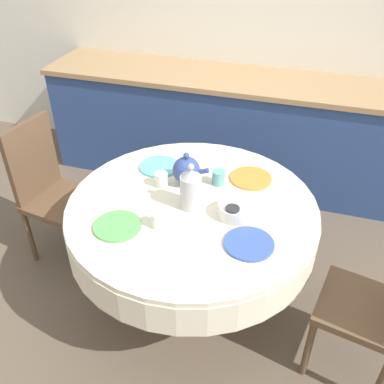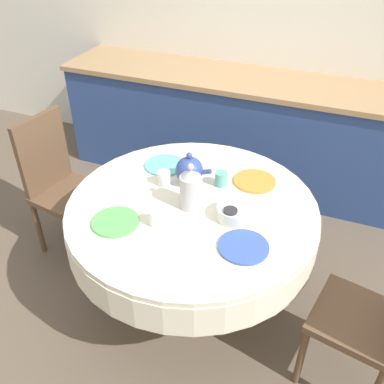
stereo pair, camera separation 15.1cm
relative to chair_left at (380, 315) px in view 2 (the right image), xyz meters
The scene contains 17 objects.
ground_plane 1.15m from the chair_left, 168.49° to the left, with size 12.00×12.00×0.00m, color brown.
wall_back 2.35m from the chair_left, 116.87° to the left, with size 7.00×0.05×2.60m.
kitchen_counter 1.92m from the chair_left, 121.39° to the left, with size 3.24×0.64×0.91m.
dining_table 1.02m from the chair_left, 168.49° to the left, with size 1.35×1.35×0.73m.
chair_left is the anchor object (origin of this frame).
chair_right 2.04m from the chair_left, 169.71° to the left, with size 0.46×0.46×0.96m.
plate_near_left 1.32m from the chair_left, behind, with size 0.24×0.24×0.01m, color #5BA85B.
cup_near_left 1.13m from the chair_left, behind, with size 0.07×0.07×0.08m, color white.
plate_near_right 0.69m from the chair_left, behind, with size 0.24×0.24×0.01m, color #3856AD.
cup_near_right 0.82m from the chair_left, behind, with size 0.07×0.07×0.08m, color #28282D.
plate_far_left 1.40m from the chair_left, 159.04° to the left, with size 0.24×0.24×0.01m, color #60BCB7.
cup_far_left 1.28m from the chair_left, 165.28° to the left, with size 0.07×0.07×0.08m, color white.
plate_far_right 0.94m from the chair_left, 144.56° to the left, with size 0.24×0.24×0.01m, color orange.
cup_far_right 1.04m from the chair_left, 154.72° to the left, with size 0.07×0.07×0.08m, color #5BA39E.
coffee_carafe 1.06m from the chair_left, 169.57° to the left, with size 0.11×0.11×0.26m.
teapot 1.19m from the chair_left, 160.69° to the left, with size 0.21×0.16×0.20m.
fruit_bowl 0.82m from the chair_left, 166.85° to the left, with size 0.18×0.18×0.07m, color silver.
Camera 2 is at (0.67, -1.68, 2.11)m, focal length 40.00 mm.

